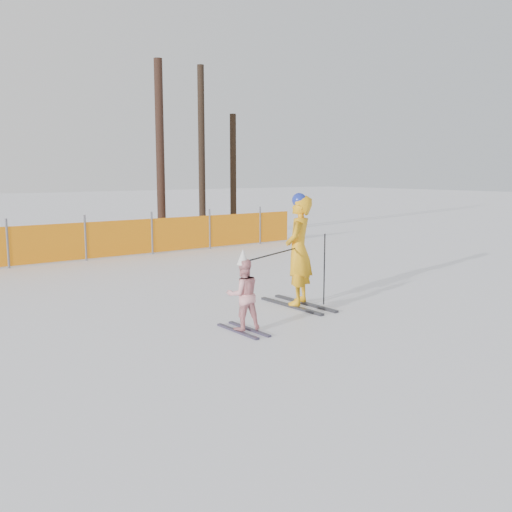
{
  "coord_description": "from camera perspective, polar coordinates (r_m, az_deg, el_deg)",
  "views": [
    {
      "loc": [
        -5.76,
        -7.04,
        2.41
      ],
      "look_at": [
        0.0,
        0.5,
        1.0
      ],
      "focal_mm": 40.0,
      "sensor_mm": 36.0,
      "label": 1
    }
  ],
  "objects": [
    {
      "name": "child",
      "position": [
        8.62,
        -1.29,
        -3.82
      ],
      "size": [
        0.61,
        1.01,
        1.27
      ],
      "color": "black",
      "rests_on": "ground"
    },
    {
      "name": "tree_trunks",
      "position": [
        20.49,
        -6.34,
        9.67
      ],
      "size": [
        3.67,
        1.2,
        6.19
      ],
      "color": "black",
      "rests_on": "ground"
    },
    {
      "name": "safety_fence",
      "position": [
        15.69,
        -21.66,
        1.07
      ],
      "size": [
        17.22,
        0.06,
        1.25
      ],
      "color": "#595960",
      "rests_on": "ground"
    },
    {
      "name": "ground",
      "position": [
        9.41,
        1.86,
        -6.39
      ],
      "size": [
        120.0,
        120.0,
        0.0
      ],
      "primitive_type": "plane",
      "color": "white",
      "rests_on": "ground"
    },
    {
      "name": "ski_poles",
      "position": [
        9.81,
        4.12,
        -0.52
      ],
      "size": [
        2.12,
        0.66,
        1.3
      ],
      "color": "black",
      "rests_on": "ground"
    },
    {
      "name": "adult",
      "position": [
        10.2,
        4.28,
        0.59
      ],
      "size": [
        0.85,
        1.62,
        2.04
      ],
      "color": "black",
      "rests_on": "ground"
    }
  ]
}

